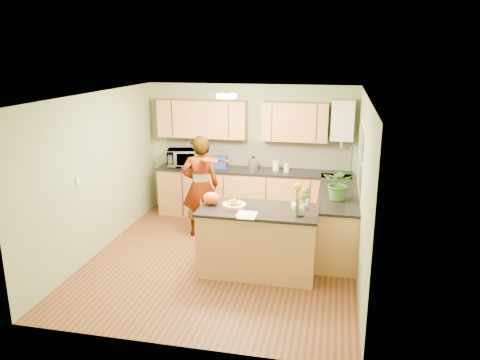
# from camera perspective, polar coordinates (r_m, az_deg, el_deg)

# --- Properties ---
(floor) EXTENTS (4.50, 4.50, 0.00)m
(floor) POSITION_cam_1_polar(r_m,az_deg,el_deg) (7.33, -2.07, -9.56)
(floor) COLOR #522A17
(floor) RESTS_ON ground
(ceiling) EXTENTS (4.00, 4.50, 0.02)m
(ceiling) POSITION_cam_1_polar(r_m,az_deg,el_deg) (6.66, -2.28, 10.30)
(ceiling) COLOR white
(ceiling) RESTS_ON wall_back
(wall_back) EXTENTS (4.00, 0.02, 2.50)m
(wall_back) POSITION_cam_1_polar(r_m,az_deg,el_deg) (9.03, 1.30, 3.68)
(wall_back) COLOR gray
(wall_back) RESTS_ON floor
(wall_front) EXTENTS (4.00, 0.02, 2.50)m
(wall_front) POSITION_cam_1_polar(r_m,az_deg,el_deg) (4.86, -8.66, -7.16)
(wall_front) COLOR gray
(wall_front) RESTS_ON floor
(wall_left) EXTENTS (0.02, 4.50, 2.50)m
(wall_left) POSITION_cam_1_polar(r_m,az_deg,el_deg) (7.61, -16.94, 0.74)
(wall_left) COLOR gray
(wall_left) RESTS_ON floor
(wall_right) EXTENTS (0.02, 4.50, 2.50)m
(wall_right) POSITION_cam_1_polar(r_m,az_deg,el_deg) (6.71, 14.65, -1.06)
(wall_right) COLOR gray
(wall_right) RESTS_ON floor
(back_counter) EXTENTS (3.64, 0.62, 0.94)m
(back_counter) POSITION_cam_1_polar(r_m,az_deg,el_deg) (8.92, 1.54, -1.65)
(back_counter) COLOR #B47C48
(back_counter) RESTS_ON floor
(right_counter) EXTENTS (0.62, 2.24, 0.94)m
(right_counter) POSITION_cam_1_polar(r_m,az_deg,el_deg) (7.75, 11.79, -4.70)
(right_counter) COLOR #B47C48
(right_counter) RESTS_ON floor
(splashback) EXTENTS (3.60, 0.02, 0.52)m
(splashback) POSITION_cam_1_polar(r_m,az_deg,el_deg) (9.00, 1.90, 3.32)
(splashback) COLOR beige
(splashback) RESTS_ON back_counter
(upper_cabinets) EXTENTS (3.20, 0.34, 0.70)m
(upper_cabinets) POSITION_cam_1_polar(r_m,az_deg,el_deg) (8.79, -0.02, 7.33)
(upper_cabinets) COLOR #B47C48
(upper_cabinets) RESTS_ON wall_back
(boiler) EXTENTS (0.40, 0.30, 0.86)m
(boiler) POSITION_cam_1_polar(r_m,az_deg,el_deg) (8.61, 12.40, 7.11)
(boiler) COLOR silver
(boiler) RESTS_ON wall_back
(window_right) EXTENTS (0.01, 1.30, 1.05)m
(window_right) POSITION_cam_1_polar(r_m,az_deg,el_deg) (7.21, 14.57, 2.57)
(window_right) COLOR silver
(window_right) RESTS_ON wall_right
(light_switch) EXTENTS (0.02, 0.09, 0.09)m
(light_switch) POSITION_cam_1_polar(r_m,az_deg,el_deg) (7.09, -19.15, -0.10)
(light_switch) COLOR silver
(light_switch) RESTS_ON wall_left
(ceiling_lamp) EXTENTS (0.30, 0.30, 0.07)m
(ceiling_lamp) POSITION_cam_1_polar(r_m,az_deg,el_deg) (6.95, -1.66, 10.20)
(ceiling_lamp) COLOR #FFEABF
(ceiling_lamp) RESTS_ON ceiling
(peninsula_island) EXTENTS (1.67, 0.86, 0.96)m
(peninsula_island) POSITION_cam_1_polar(r_m,az_deg,el_deg) (6.76, 2.23, -7.35)
(peninsula_island) COLOR #B47C48
(peninsula_island) RESTS_ON floor
(fruit_dish) EXTENTS (0.33, 0.33, 0.12)m
(fruit_dish) POSITION_cam_1_polar(r_m,az_deg,el_deg) (6.63, -0.71, -2.93)
(fruit_dish) COLOR #FBE7C9
(fruit_dish) RESTS_ON peninsula_island
(orange_bowl) EXTENTS (0.21, 0.21, 0.13)m
(orange_bowl) POSITION_cam_1_polar(r_m,az_deg,el_deg) (6.65, 7.18, -2.97)
(orange_bowl) COLOR #FBE7C9
(orange_bowl) RESTS_ON peninsula_island
(flower_vase) EXTENTS (0.28, 0.28, 0.52)m
(flower_vase) POSITION_cam_1_polar(r_m,az_deg,el_deg) (6.24, 7.46, -1.42)
(flower_vase) COLOR silver
(flower_vase) RESTS_ON peninsula_island
(orange_bag) EXTENTS (0.29, 0.26, 0.18)m
(orange_bag) POSITION_cam_1_polar(r_m,az_deg,el_deg) (6.75, -3.52, -2.25)
(orange_bag) COLOR #F65414
(orange_bag) RESTS_ON peninsula_island
(papers) EXTENTS (0.24, 0.32, 0.01)m
(papers) POSITION_cam_1_polar(r_m,az_deg,el_deg) (6.32, 0.91, -4.28)
(papers) COLOR white
(papers) RESTS_ON peninsula_island
(violinist) EXTENTS (0.75, 0.62, 1.75)m
(violinist) POSITION_cam_1_polar(r_m,az_deg,el_deg) (7.98, -4.85, -0.75)
(violinist) COLOR tan
(violinist) RESTS_ON floor
(violin) EXTENTS (0.69, 0.60, 0.17)m
(violin) POSITION_cam_1_polar(r_m,az_deg,el_deg) (7.59, -3.96, 2.51)
(violin) COLOR #4D1104
(violin) RESTS_ON violinist
(microwave) EXTENTS (0.67, 0.53, 0.33)m
(microwave) POSITION_cam_1_polar(r_m,az_deg,el_deg) (9.08, -6.92, 2.71)
(microwave) COLOR silver
(microwave) RESTS_ON back_counter
(blue_box) EXTENTS (0.29, 0.22, 0.22)m
(blue_box) POSITION_cam_1_polar(r_m,az_deg,el_deg) (8.92, -2.48, 2.21)
(blue_box) COLOR navy
(blue_box) RESTS_ON back_counter
(kettle) EXTENTS (0.17, 0.17, 0.32)m
(kettle) POSITION_cam_1_polar(r_m,az_deg,el_deg) (8.73, 1.60, 2.04)
(kettle) COLOR silver
(kettle) RESTS_ON back_counter
(jar_cream) EXTENTS (0.14, 0.14, 0.18)m
(jar_cream) POSITION_cam_1_polar(r_m,az_deg,el_deg) (8.72, 4.39, 1.73)
(jar_cream) COLOR #FBE7C9
(jar_cream) RESTS_ON back_counter
(jar_white) EXTENTS (0.13, 0.13, 0.16)m
(jar_white) POSITION_cam_1_polar(r_m,az_deg,el_deg) (8.63, 5.70, 1.47)
(jar_white) COLOR silver
(jar_white) RESTS_ON back_counter
(potted_plant) EXTENTS (0.53, 0.48, 0.52)m
(potted_plant) POSITION_cam_1_polar(r_m,az_deg,el_deg) (7.10, 12.08, -0.39)
(potted_plant) COLOR #336C24
(potted_plant) RESTS_ON right_counter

